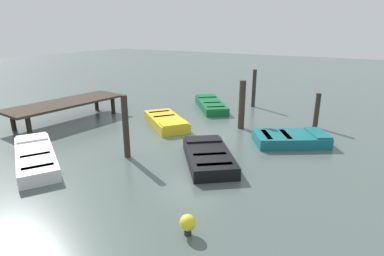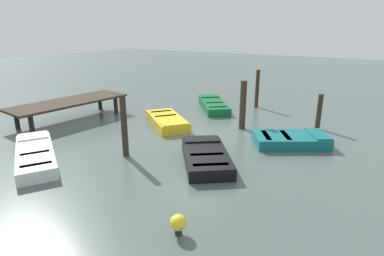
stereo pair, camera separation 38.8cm
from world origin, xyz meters
name	(u,v)px [view 2 (the right image)]	position (x,y,z in m)	size (l,w,h in m)	color
ground_plane	(192,136)	(0.00, 0.00, 0.00)	(80.00, 80.00, 0.00)	#4C5B56
dock_segment	(69,103)	(-1.08, 6.18, 0.85)	(5.65, 2.49, 0.95)	#33281E
rowboat_green	(213,105)	(4.52, 1.41, 0.22)	(3.45, 3.08, 0.46)	#0F602D
rowboat_black	(206,156)	(-2.01, -1.78, 0.22)	(3.12, 2.84, 0.46)	black
rowboat_white	(35,155)	(-4.87, 3.16, 0.22)	(2.89, 3.77, 0.46)	silver
rowboat_yellow	(167,121)	(0.67, 1.75, 0.22)	(2.86, 3.15, 0.46)	gold
rowboat_teal	(291,140)	(1.12, -3.73, 0.22)	(2.65, 3.03, 0.46)	#14666B
mooring_piling_near_left	(319,112)	(3.75, -4.17, 0.77)	(0.21, 0.21, 1.55)	#33281E
mooring_piling_mid_right	(243,105)	(2.01, -1.34, 1.06)	(0.27, 0.27, 2.12)	#33281E
mooring_piling_mid_left	(124,126)	(-2.98, 0.86, 1.08)	(0.21, 0.21, 2.16)	#33281E
mooring_piling_near_right	(257,89)	(6.08, -0.46, 1.04)	(0.21, 0.21, 2.07)	#33281E
marker_buoy	(178,223)	(-5.64, -3.14, 0.29)	(0.36, 0.36, 0.48)	#262626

